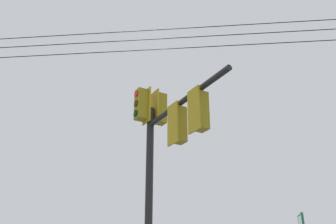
% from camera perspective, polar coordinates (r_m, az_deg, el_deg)
% --- Properties ---
extents(signal_mast_assembly, '(1.89, 3.68, 6.56)m').
position_cam_1_polar(signal_mast_assembly, '(10.39, -0.72, -4.67)').
color(signal_mast_assembly, black).
rests_on(signal_mast_assembly, ground).
extents(overhead_wire_span, '(15.89, 25.80, 1.35)m').
position_cam_1_polar(overhead_wire_span, '(12.50, 4.09, 10.41)').
color(overhead_wire_span, black).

